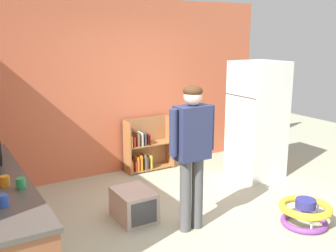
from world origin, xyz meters
name	(u,v)px	position (x,y,z in m)	size (l,w,h in m)	color
ground_plane	(207,227)	(0.00, 0.00, 0.00)	(12.00, 12.00, 0.00)	#ABAC91
back_wall	(121,88)	(0.00, 2.33, 1.35)	(5.20, 0.06, 2.70)	#CC6543
refrigerator	(257,120)	(1.69, 1.05, 0.89)	(0.73, 0.68, 1.78)	white
bookshelf	(145,148)	(0.32, 2.14, 0.36)	(0.80, 0.28, 0.85)	#A36838
standing_person	(192,145)	(-0.17, 0.08, 0.99)	(0.57, 0.22, 1.65)	#4E4F51
baby_walker	(305,212)	(1.01, -0.53, 0.16)	(0.60, 0.60, 0.32)	purple
pet_carrier	(134,205)	(-0.62, 0.63, 0.18)	(0.42, 0.55, 0.36)	beige
blue_cup	(3,201)	(-2.18, -0.32, 0.95)	(0.08, 0.08, 0.10)	blue
green_cup	(21,183)	(-1.99, -0.03, 0.95)	(0.08, 0.08, 0.10)	#2B9150
orange_cup	(5,181)	(-2.10, 0.10, 0.95)	(0.08, 0.08, 0.10)	orange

